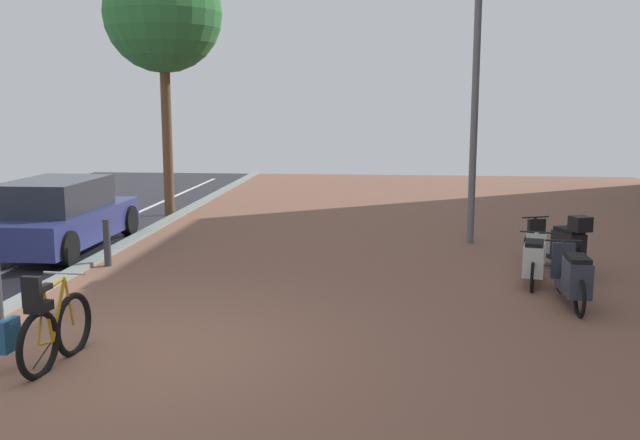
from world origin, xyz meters
TOP-DOWN VIEW (x-y plane):
  - ground at (1.43, 0.00)m, footprint 21.00×40.00m
  - bicycle_foreground at (-0.85, -0.47)m, footprint 0.71×1.39m
  - scooter_near at (5.60, 4.41)m, footprint 0.87×1.73m
  - scooter_mid at (4.95, 3.45)m, footprint 0.68×1.62m
  - scooter_far at (5.23, 2.29)m, footprint 0.52×1.77m
  - parked_car_near at (-3.52, 5.38)m, footprint 1.82×3.97m
  - lamp_post at (4.38, 6.70)m, footprint 0.20×0.52m
  - street_tree at (-2.68, 9.62)m, footprint 2.83×2.83m
  - bollard_far at (-2.05, 4.05)m, footprint 0.12×0.12m

SIDE VIEW (x-z plane):
  - ground at x=1.43m, z-range -0.09..0.04m
  - scooter_mid at x=4.95m, z-range 0.01..0.75m
  - bicycle_foreground at x=-0.85m, z-range -0.15..0.94m
  - scooter_far at x=5.23m, z-range 0.00..0.81m
  - bollard_far at x=-2.05m, z-range 0.00..0.81m
  - scooter_near at x=5.60m, z-range -0.05..0.96m
  - parked_car_near at x=-3.52m, z-range -0.04..1.30m
  - lamp_post at x=4.38m, z-range 0.32..5.64m
  - street_tree at x=-2.68m, z-range 1.71..8.01m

